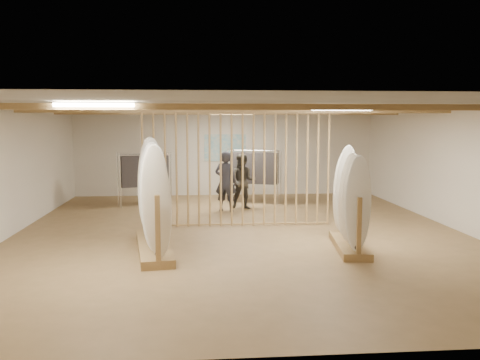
{
  "coord_description": "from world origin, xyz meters",
  "views": [
    {
      "loc": [
        -0.94,
        -11.09,
        2.5
      ],
      "look_at": [
        0.0,
        0.0,
        1.2
      ],
      "focal_mm": 38.0,
      "sensor_mm": 36.0,
      "label": 1
    }
  ],
  "objects": [
    {
      "name": "floor",
      "position": [
        0.0,
        0.0,
        0.0
      ],
      "size": [
        12.0,
        12.0,
        0.0
      ],
      "primitive_type": "plane",
      "color": "olive",
      "rests_on": "ground"
    },
    {
      "name": "ceiling",
      "position": [
        0.0,
        0.0,
        2.8
      ],
      "size": [
        12.0,
        12.0,
        0.0
      ],
      "primitive_type": "plane",
      "rotation": [
        3.14,
        0.0,
        0.0
      ],
      "color": "gray",
      "rests_on": "ground"
    },
    {
      "name": "wall_back",
      "position": [
        0.0,
        6.0,
        1.4
      ],
      "size": [
        12.0,
        0.0,
        12.0
      ],
      "primitive_type": "plane",
      "rotation": [
        1.57,
        0.0,
        0.0
      ],
      "color": "silver",
      "rests_on": "ground"
    },
    {
      "name": "wall_front",
      "position": [
        0.0,
        -6.0,
        1.4
      ],
      "size": [
        12.0,
        0.0,
        12.0
      ],
      "primitive_type": "plane",
      "rotation": [
        -1.57,
        0.0,
        0.0
      ],
      "color": "silver",
      "rests_on": "ground"
    },
    {
      "name": "wall_left",
      "position": [
        -5.0,
        0.0,
        1.4
      ],
      "size": [
        0.0,
        12.0,
        12.0
      ],
      "primitive_type": "plane",
      "rotation": [
        1.57,
        0.0,
        1.57
      ],
      "color": "silver",
      "rests_on": "ground"
    },
    {
      "name": "wall_right",
      "position": [
        5.0,
        0.0,
        1.4
      ],
      "size": [
        0.0,
        12.0,
        12.0
      ],
      "primitive_type": "plane",
      "rotation": [
        1.57,
        0.0,
        -1.57
      ],
      "color": "silver",
      "rests_on": "ground"
    },
    {
      "name": "ceiling_slats",
      "position": [
        0.0,
        0.0,
        2.72
      ],
      "size": [
        9.5,
        6.12,
        0.1
      ],
      "primitive_type": "cube",
      "color": "#9B7746",
      "rests_on": "ground"
    },
    {
      "name": "light_panels",
      "position": [
        0.0,
        0.0,
        2.74
      ],
      "size": [
        1.2,
        0.35,
        0.06
      ],
      "primitive_type": "cube",
      "color": "white",
      "rests_on": "ground"
    },
    {
      "name": "bamboo_partition",
      "position": [
        0.0,
        0.8,
        1.4
      ],
      "size": [
        4.45,
        0.05,
        2.78
      ],
      "color": "tan",
      "rests_on": "ground"
    },
    {
      "name": "poster",
      "position": [
        0.0,
        5.98,
        1.6
      ],
      "size": [
        1.4,
        0.03,
        0.9
      ],
      "primitive_type": "cube",
      "color": "#369ABF",
      "rests_on": "ground"
    },
    {
      "name": "rack_left",
      "position": [
        -1.79,
        -1.42,
        0.73
      ],
      "size": [
        0.95,
        2.69,
        2.12
      ],
      "rotation": [
        0.0,
        0.0,
        0.14
      ],
      "color": "#9B7746",
      "rests_on": "floor"
    },
    {
      "name": "rack_right",
      "position": [
        2.03,
        -1.53,
        0.66
      ],
      "size": [
        0.79,
        2.08,
        1.93
      ],
      "rotation": [
        0.0,
        0.0,
        -0.13
      ],
      "color": "#9B7746",
      "rests_on": "floor"
    },
    {
      "name": "clothing_rack_a",
      "position": [
        -2.49,
        3.94,
        1.03
      ],
      "size": [
        1.42,
        0.8,
        1.59
      ],
      "rotation": [
        0.0,
        0.0,
        0.33
      ],
      "color": "silver",
      "rests_on": "floor"
    },
    {
      "name": "clothing_rack_b",
      "position": [
        0.79,
        4.15,
        1.08
      ],
      "size": [
        1.48,
        0.9,
        1.66
      ],
      "rotation": [
        0.0,
        0.0,
        -0.38
      ],
      "color": "silver",
      "rests_on": "floor"
    },
    {
      "name": "shopper_a",
      "position": [
        -0.16,
        2.81,
        0.95
      ],
      "size": [
        0.8,
        0.66,
        1.9
      ],
      "primitive_type": "imported",
      "rotation": [
        0.0,
        0.0,
        2.82
      ],
      "color": "#282830",
      "rests_on": "floor"
    },
    {
      "name": "shopper_b",
      "position": [
        0.35,
        3.13,
        0.9
      ],
      "size": [
        0.98,
        0.83,
        1.79
      ],
      "primitive_type": "imported",
      "rotation": [
        0.0,
        0.0,
        -0.19
      ],
      "color": "#37332B",
      "rests_on": "floor"
    }
  ]
}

